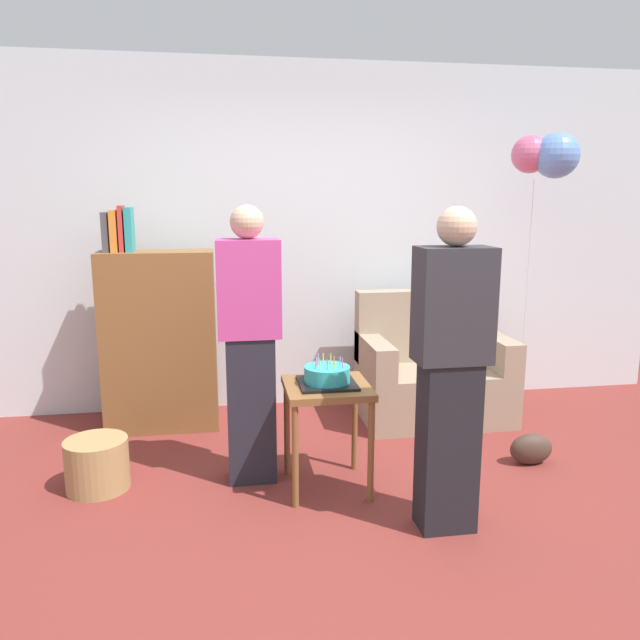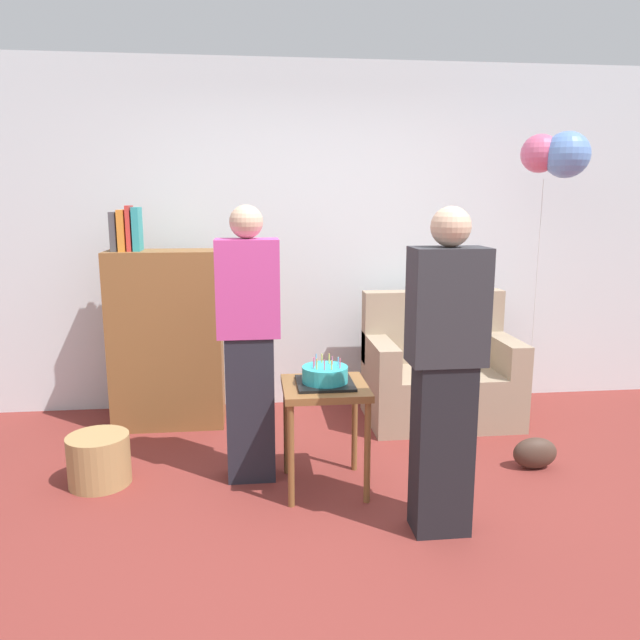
# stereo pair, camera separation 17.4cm
# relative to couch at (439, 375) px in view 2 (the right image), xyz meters

# --- Properties ---
(ground_plane) EXTENTS (8.00, 8.00, 0.00)m
(ground_plane) POSITION_rel_couch_xyz_m (-0.86, -1.51, -0.34)
(ground_plane) COLOR maroon
(wall_back) EXTENTS (6.00, 0.10, 2.70)m
(wall_back) POSITION_rel_couch_xyz_m (-0.86, 0.54, 1.01)
(wall_back) COLOR silver
(wall_back) RESTS_ON ground_plane
(couch) EXTENTS (1.10, 0.70, 0.96)m
(couch) POSITION_rel_couch_xyz_m (0.00, 0.00, 0.00)
(couch) COLOR gray
(couch) RESTS_ON ground_plane
(bookshelf) EXTENTS (0.80, 0.36, 1.62)m
(bookshelf) POSITION_rel_couch_xyz_m (-2.04, 0.10, 0.33)
(bookshelf) COLOR brown
(bookshelf) RESTS_ON ground_plane
(side_table) EXTENTS (0.48, 0.48, 0.63)m
(side_table) POSITION_rel_couch_xyz_m (-1.00, -1.05, 0.19)
(side_table) COLOR brown
(side_table) RESTS_ON ground_plane
(birthday_cake) EXTENTS (0.32, 0.32, 0.17)m
(birthday_cake) POSITION_rel_couch_xyz_m (-1.00, -1.05, 0.34)
(birthday_cake) COLOR black
(birthday_cake) RESTS_ON side_table
(person_blowing_candles) EXTENTS (0.36, 0.22, 1.63)m
(person_blowing_candles) POSITION_rel_couch_xyz_m (-1.43, -0.87, 0.49)
(person_blowing_candles) COLOR #23232D
(person_blowing_candles) RESTS_ON ground_plane
(person_holding_cake) EXTENTS (0.36, 0.22, 1.63)m
(person_holding_cake) POSITION_rel_couch_xyz_m (-0.48, -1.58, 0.49)
(person_holding_cake) COLOR black
(person_holding_cake) RESTS_ON ground_plane
(wicker_basket) EXTENTS (0.36, 0.36, 0.30)m
(wicker_basket) POSITION_rel_couch_xyz_m (-2.32, -0.86, -0.19)
(wicker_basket) COLOR #A88451
(wicker_basket) RESTS_ON ground_plane
(handbag) EXTENTS (0.28, 0.14, 0.20)m
(handbag) POSITION_rel_couch_xyz_m (0.33, -0.94, -0.24)
(handbag) COLOR #473328
(handbag) RESTS_ON ground_plane
(balloon_bunch) EXTENTS (0.44, 0.38, 2.12)m
(balloon_bunch) POSITION_rel_couch_xyz_m (0.72, -0.18, 1.62)
(balloon_bunch) COLOR silver
(balloon_bunch) RESTS_ON ground_plane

